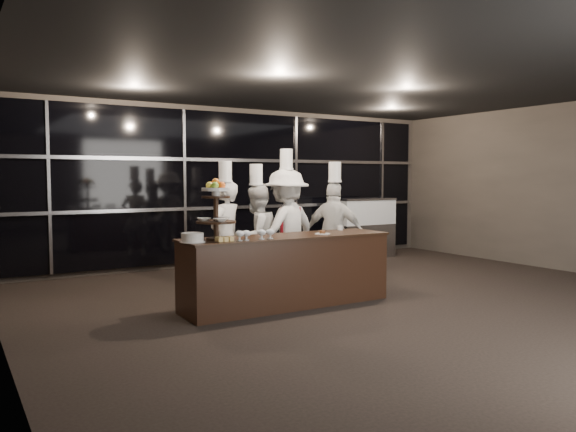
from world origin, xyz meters
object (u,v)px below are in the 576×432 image
chef_a (226,235)px  chef_b (256,237)px  layer_cake (192,238)px  display_case (363,225)px  display_stand (216,205)px  chef_d (334,233)px  chef_c (286,229)px  buffet_counter (287,270)px

chef_a → chef_b: (0.40, -0.20, -0.04)m
layer_cake → display_case: (4.97, 2.96, -0.29)m
display_stand → layer_cake: (-0.32, -0.05, -0.37)m
chef_a → chef_d: (1.61, -0.48, -0.01)m
chef_b → chef_d: bearing=-13.2°
display_case → chef_d: size_ratio=0.68×
display_case → chef_b: 3.99m
display_stand → chef_b: size_ratio=0.40×
display_stand → chef_d: bearing=18.3°
layer_cake → chef_c: 2.15m
layer_cake → chef_d: size_ratio=0.16×
chef_a → chef_b: 0.45m
buffet_counter → display_stand: bearing=-180.0°
buffet_counter → display_case: 4.67m
buffet_counter → chef_a: bearing=102.9°
chef_d → display_stand: bearing=-161.7°
buffet_counter → chef_c: bearing=59.1°
chef_b → display_case: bearing=27.7°
display_case → chef_c: chef_c is taller
buffet_counter → display_stand: (-1.00, -0.00, 0.87)m
layer_cake → chef_b: chef_b is taller
layer_cake → chef_c: size_ratio=0.14×
display_stand → chef_a: size_ratio=0.39×
buffet_counter → chef_d: bearing=30.1°
chef_b → chef_c: bearing=-12.1°
buffet_counter → chef_c: 1.20m
buffet_counter → chef_c: chef_c is taller
display_stand → chef_d: (2.33, 0.77, -0.52)m
chef_a → layer_cake: bearing=-128.6°
chef_a → chef_c: chef_c is taller
display_stand → display_case: (4.64, 2.91, -0.65)m
layer_cake → display_stand: bearing=8.7°
layer_cake → display_case: size_ratio=0.23×
chef_d → chef_b: bearing=166.8°
chef_b → chef_c: (0.46, -0.10, 0.11)m
chef_b → buffet_counter: bearing=-96.2°
display_case → buffet_counter: bearing=-141.4°
buffet_counter → display_stand: 1.33m
chef_c → layer_cake: bearing=-152.1°
buffet_counter → chef_b: 1.11m
layer_cake → chef_a: size_ratio=0.16×
display_stand → display_case: display_stand is taller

